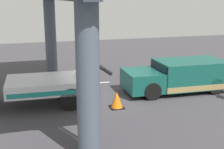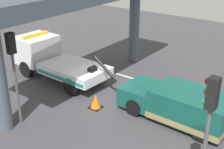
{
  "view_description": "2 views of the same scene",
  "coord_description": "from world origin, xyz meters",
  "px_view_note": "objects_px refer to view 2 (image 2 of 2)",
  "views": [
    {
      "loc": [
        3.44,
        13.54,
        4.73
      ],
      "look_at": [
        -0.89,
        -0.82,
        0.92
      ],
      "focal_mm": 49.1,
      "sensor_mm": 36.0,
      "label": 1
    },
    {
      "loc": [
        -9.15,
        11.85,
        7.71
      ],
      "look_at": [
        -0.14,
        -0.31,
        1.13
      ],
      "focal_mm": 49.45,
      "sensor_mm": 36.0,
      "label": 2
    }
  ],
  "objects_px": {
    "towed_van_green": "(180,105)",
    "traffic_light_near": "(208,119)",
    "tow_truck_white": "(52,58)",
    "traffic_cone_orange": "(96,102)",
    "traffic_light_far": "(12,59)"
  },
  "relations": [
    {
      "from": "tow_truck_white",
      "to": "towed_van_green",
      "type": "height_order",
      "value": "tow_truck_white"
    },
    {
      "from": "tow_truck_white",
      "to": "traffic_light_far",
      "type": "height_order",
      "value": "traffic_light_far"
    },
    {
      "from": "tow_truck_white",
      "to": "traffic_light_near",
      "type": "xyz_separation_m",
      "value": [
        -11.18,
        4.57,
        2.08
      ]
    },
    {
      "from": "towed_van_green",
      "to": "traffic_cone_orange",
      "type": "relative_size",
      "value": 7.26
    },
    {
      "from": "towed_van_green",
      "to": "traffic_light_near",
      "type": "xyz_separation_m",
      "value": [
        -2.73,
        4.54,
        2.51
      ]
    },
    {
      "from": "traffic_light_near",
      "to": "traffic_light_far",
      "type": "relative_size",
      "value": 1.06
    },
    {
      "from": "towed_van_green",
      "to": "traffic_cone_orange",
      "type": "distance_m",
      "value": 4.11
    },
    {
      "from": "towed_van_green",
      "to": "traffic_light_far",
      "type": "distance_m",
      "value": 7.7
    },
    {
      "from": "traffic_cone_orange",
      "to": "traffic_light_near",
      "type": "bearing_deg",
      "value": 154.7
    },
    {
      "from": "traffic_light_near",
      "to": "traffic_light_far",
      "type": "height_order",
      "value": "traffic_light_near"
    },
    {
      "from": "tow_truck_white",
      "to": "traffic_light_near",
      "type": "height_order",
      "value": "traffic_light_near"
    },
    {
      "from": "towed_van_green",
      "to": "traffic_cone_orange",
      "type": "xyz_separation_m",
      "value": [
        3.83,
        1.44,
        -0.43
      ]
    },
    {
      "from": "towed_van_green",
      "to": "traffic_cone_orange",
      "type": "bearing_deg",
      "value": 20.62
    },
    {
      "from": "towed_van_green",
      "to": "traffic_light_far",
      "type": "xyz_separation_m",
      "value": [
        5.77,
        4.54,
        2.33
      ]
    },
    {
      "from": "traffic_light_near",
      "to": "towed_van_green",
      "type": "bearing_deg",
      "value": -59.0
    }
  ]
}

